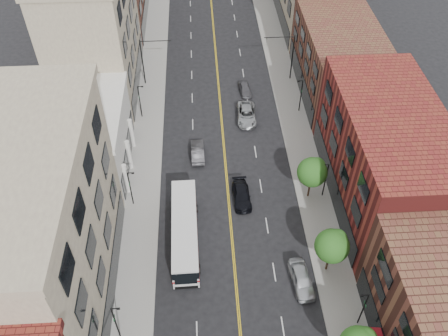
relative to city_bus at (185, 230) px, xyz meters
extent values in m
cube|color=gray|center=(-5.00, 16.50, -1.73)|extent=(4.00, 110.00, 0.15)
cube|color=gray|center=(15.00, 16.50, -1.73)|extent=(4.00, 110.00, 0.15)
cube|color=gray|center=(-12.00, -5.50, 7.20)|extent=(10.00, 22.00, 18.00)
cube|color=silver|center=(-12.00, 12.50, 2.20)|extent=(10.00, 14.00, 8.00)
cube|color=gray|center=(-12.00, 29.50, 7.20)|extent=(10.00, 20.00, 18.00)
cube|color=maroon|center=(22.00, 5.50, 4.20)|extent=(10.00, 22.00, 12.00)
cube|color=brown|center=(22.00, 26.50, 3.20)|extent=(10.00, 20.00, 10.00)
cylinder|color=black|center=(14.30, -4.50, -0.40)|extent=(0.22, 0.22, 2.50)
sphere|color=#205E1B|center=(14.30, -4.50, 2.24)|extent=(3.40, 3.40, 3.40)
sphere|color=#205E1B|center=(14.80, -4.10, 2.75)|extent=(2.04, 2.04, 2.04)
cylinder|color=black|center=(14.30, 5.50, -0.40)|extent=(0.22, 0.22, 2.50)
sphere|color=#205E1B|center=(14.30, 5.50, 2.24)|extent=(3.40, 3.40, 3.40)
sphere|color=#205E1B|center=(14.80, 5.90, 2.75)|extent=(2.04, 2.04, 2.04)
cylinder|color=black|center=(-6.00, -10.50, 0.85)|extent=(0.14, 0.14, 5.00)
cylinder|color=black|center=(-5.65, -10.50, 3.35)|extent=(0.70, 0.10, 0.10)
cube|color=black|center=(-5.40, -10.50, 3.30)|extent=(0.28, 0.14, 0.14)
cube|color=#19592D|center=(-6.00, -10.50, 1.75)|extent=(0.04, 0.55, 0.35)
cylinder|color=black|center=(-6.00, 5.50, 0.85)|extent=(0.14, 0.14, 5.00)
cylinder|color=black|center=(-5.65, 5.50, 3.35)|extent=(0.70, 0.10, 0.10)
cube|color=black|center=(-5.40, 5.50, 3.30)|extent=(0.28, 0.14, 0.14)
cube|color=#19592D|center=(-6.00, 5.50, 1.75)|extent=(0.04, 0.55, 0.35)
cylinder|color=black|center=(-6.00, 21.50, 0.85)|extent=(0.14, 0.14, 5.00)
cylinder|color=black|center=(-5.65, 21.50, 3.35)|extent=(0.70, 0.10, 0.10)
cube|color=black|center=(-5.40, 21.50, 3.30)|extent=(0.28, 0.14, 0.14)
cube|color=#19592D|center=(-6.00, 21.50, 1.75)|extent=(0.04, 0.55, 0.35)
cylinder|color=black|center=(16.00, -10.50, 0.85)|extent=(0.14, 0.14, 5.00)
cylinder|color=black|center=(15.65, -10.50, 3.35)|extent=(0.70, 0.10, 0.10)
cube|color=black|center=(15.40, -10.50, 3.30)|extent=(0.28, 0.14, 0.14)
cube|color=#19592D|center=(16.00, -10.50, 1.75)|extent=(0.04, 0.55, 0.35)
cylinder|color=black|center=(16.00, 5.50, 0.85)|extent=(0.14, 0.14, 5.00)
cylinder|color=black|center=(15.65, 5.50, 3.35)|extent=(0.70, 0.10, 0.10)
cube|color=black|center=(15.40, 5.50, 3.30)|extent=(0.28, 0.14, 0.14)
cube|color=#19592D|center=(16.00, 5.50, 1.75)|extent=(0.04, 0.55, 0.35)
cylinder|color=black|center=(16.00, 21.50, 0.85)|extent=(0.14, 0.14, 5.00)
cylinder|color=black|center=(15.65, 21.50, 3.35)|extent=(0.70, 0.10, 0.10)
cube|color=black|center=(15.40, 21.50, 3.30)|extent=(0.28, 0.14, 0.14)
cube|color=#19592D|center=(16.00, 21.50, 1.75)|extent=(0.04, 0.55, 0.35)
cylinder|color=black|center=(-6.00, 29.50, 1.95)|extent=(0.18, 0.18, 7.20)
cylinder|color=black|center=(-3.80, 29.50, 5.35)|extent=(4.40, 0.12, 0.12)
imported|color=black|center=(-2.00, 29.50, 4.95)|extent=(0.15, 0.18, 0.90)
cylinder|color=black|center=(16.00, 29.50, 1.95)|extent=(0.18, 0.18, 7.20)
cylinder|color=black|center=(13.80, 29.50, 5.35)|extent=(4.40, 0.12, 0.12)
imported|color=black|center=(12.00, 29.50, 4.95)|extent=(0.15, 0.18, 0.90)
cube|color=silver|center=(0.00, 0.01, -0.15)|extent=(2.79, 12.03, 2.90)
cube|color=black|center=(0.00, 0.01, 0.55)|extent=(2.83, 12.07, 1.05)
cube|color=#A40B0D|center=(0.00, 0.01, -0.45)|extent=(2.83, 12.07, 0.22)
cube|color=black|center=(0.09, -6.01, 0.10)|extent=(2.20, 0.09, 1.60)
cylinder|color=black|center=(-1.26, -4.01, -1.32)|extent=(0.29, 0.96, 0.96)
cylinder|color=black|center=(1.38, -3.97, -1.32)|extent=(0.29, 0.96, 0.96)
cylinder|color=black|center=(-1.38, 3.99, -1.32)|extent=(0.29, 0.96, 0.96)
cylinder|color=black|center=(1.26, 4.03, -1.32)|extent=(0.29, 0.96, 0.96)
imported|color=#B5B8BD|center=(11.46, -6.00, -0.98)|extent=(2.39, 4.98, 1.64)
imported|color=#434347|center=(1.57, 13.22, -1.05)|extent=(1.71, 4.63, 1.51)
imported|color=black|center=(6.50, 5.50, -1.10)|extent=(2.17, 4.91, 1.40)
imported|color=#9FA2A6|center=(8.46, 20.28, -1.02)|extent=(2.87, 5.73, 1.56)
imported|color=#4D4C51|center=(8.79, 26.42, -1.15)|extent=(1.92, 3.98, 1.31)
camera|label=1|loc=(2.31, -30.77, 39.80)|focal=38.00mm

